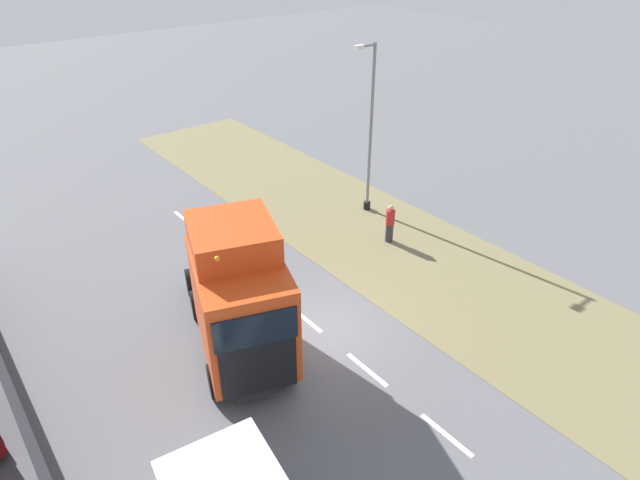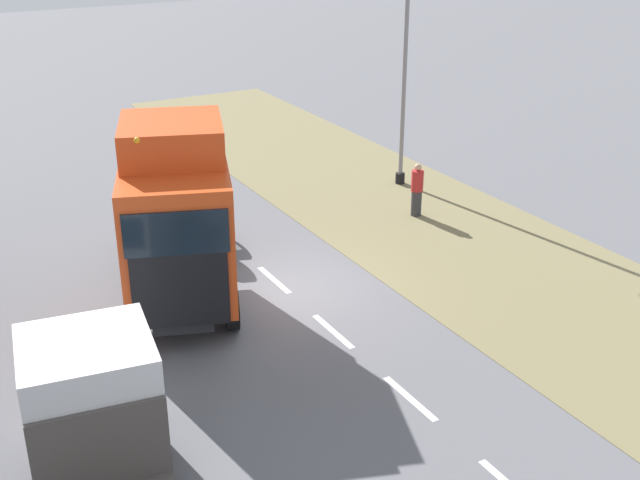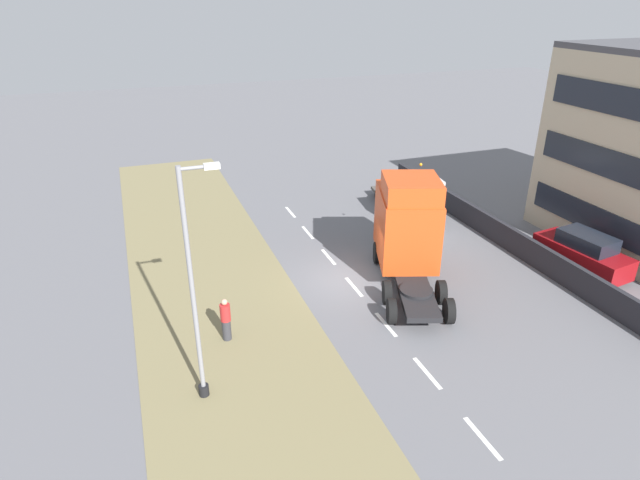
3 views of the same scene
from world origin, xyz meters
The scene contains 7 objects.
ground_plane centered at (0.00, 0.00, 0.00)m, with size 120.00×120.00×0.00m, color slate.
grass_verge centered at (-6.00, 0.00, 0.01)m, with size 7.00×44.00×0.01m.
lane_markings centered at (0.00, -0.70, 0.00)m, with size 0.16×21.00×0.00m.
boundary_wall centered at (9.00, 0.00, 0.62)m, with size 0.25×24.00×1.25m.
lorry_cab centered at (2.72, -0.35, 2.42)m, with size 4.73×7.55×4.95m.
lamp_post centered at (-7.42, -5.54, 3.63)m, with size 1.29×0.34×7.85m.
pedestrian centered at (-6.15, -2.70, 0.87)m, with size 0.39×0.39×1.77m.
Camera 1 is at (8.89, 11.23, 12.15)m, focal length 30.00 mm.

